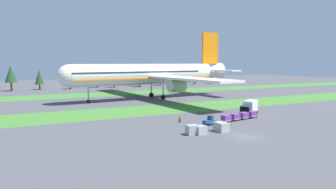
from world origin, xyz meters
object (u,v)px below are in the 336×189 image
at_px(airliner, 151,74).
at_px(taxiway_marker_1, 146,113).
at_px(baggage_tug, 209,121).
at_px(catering_truck, 249,108).
at_px(cargo_dolly_lead, 226,118).
at_px(ground_crew_marshaller, 180,118).
at_px(taxiway_marker_0, 139,113).
at_px(taxiway_marker_2, 83,117).
at_px(uld_container_2, 223,127).
at_px(cargo_dolly_fourth, 252,114).
at_px(cargo_dolly_second, 235,117).
at_px(uld_container_3, 200,130).
at_px(cargo_dolly_third, 244,115).
at_px(uld_container_1, 220,126).
at_px(uld_container_0, 192,130).

distance_m(airliner, taxiway_marker_1, 32.80).
bearing_deg(baggage_tug, catering_truck, -81.44).
bearing_deg(cargo_dolly_lead, ground_crew_marshaller, 54.76).
distance_m(cargo_dolly_lead, taxiway_marker_0, 22.44).
bearing_deg(taxiway_marker_2, taxiway_marker_0, -2.23).
bearing_deg(taxiway_marker_2, uld_container_2, -51.89).
bearing_deg(cargo_dolly_fourth, cargo_dolly_second, 90.00).
bearing_deg(uld_container_2, cargo_dolly_second, 40.08).
relative_size(uld_container_3, taxiway_marker_2, 3.66).
xyz_separation_m(baggage_tug, cargo_dolly_fourth, (13.52, 2.37, 0.10)).
xyz_separation_m(cargo_dolly_third, taxiway_marker_2, (-32.28, 17.78, -0.65)).
bearing_deg(cargo_dolly_fourth, taxiway_marker_2, 53.87).
height_order(airliner, cargo_dolly_second, airliner).
distance_m(ground_crew_marshaller, uld_container_3, 11.29).
relative_size(cargo_dolly_fourth, taxiway_marker_0, 4.59).
distance_m(cargo_dolly_lead, uld_container_2, 9.48).
bearing_deg(cargo_dolly_third, taxiway_marker_0, 37.44).
relative_size(taxiway_marker_0, taxiway_marker_2, 0.97).
bearing_deg(cargo_dolly_third, uld_container_3, 105.28).
relative_size(uld_container_1, taxiway_marker_2, 3.66).
height_order(airliner, uld_container_1, airliner).
xyz_separation_m(cargo_dolly_lead, catering_truck, (10.11, 4.17, 1.03)).
bearing_deg(uld_container_0, uld_container_1, 0.86).
bearing_deg(airliner, uld_container_3, 160.52).
bearing_deg(uld_container_1, uld_container_0, -179.14).
height_order(catering_truck, taxiway_marker_2, catering_truck).
distance_m(uld_container_0, taxiway_marker_2, 28.91).
bearing_deg(catering_truck, cargo_dolly_lead, 81.69).
bearing_deg(taxiway_marker_2, airliner, 43.28).
xyz_separation_m(airliner, catering_truck, (7.70, -41.89, -6.81)).
height_order(baggage_tug, uld_container_0, baggage_tug).
xyz_separation_m(airliner, taxiway_marker_1, (-13.71, -28.56, -8.49)).
bearing_deg(catering_truck, uld_container_2, 93.98).
xyz_separation_m(cargo_dolly_second, taxiway_marker_0, (-15.89, 17.76, -0.66)).
distance_m(cargo_dolly_third, cargo_dolly_fourth, 2.90).
distance_m(cargo_dolly_third, taxiway_marker_1, 23.71).
bearing_deg(cargo_dolly_fourth, cargo_dolly_third, 90.00).
xyz_separation_m(cargo_dolly_lead, taxiway_marker_2, (-26.56, 18.78, -0.65)).
height_order(cargo_dolly_third, uld_container_2, uld_container_2).
distance_m(airliner, uld_container_2, 54.48).
relative_size(baggage_tug, uld_container_2, 1.39).
bearing_deg(uld_container_3, cargo_dolly_third, 25.22).
distance_m(cargo_dolly_second, ground_crew_marshaller, 12.48).
bearing_deg(catering_truck, cargo_dolly_second, 86.11).
xyz_separation_m(baggage_tug, uld_container_1, (-1.40, -5.48, 0.07)).
bearing_deg(cargo_dolly_second, catering_truck, -73.10).
bearing_deg(uld_container_2, cargo_dolly_fourth, 30.29).
height_order(cargo_dolly_second, uld_container_1, uld_container_1).
bearing_deg(taxiway_marker_0, airliner, 60.95).
bearing_deg(uld_container_3, cargo_dolly_lead, 32.01).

